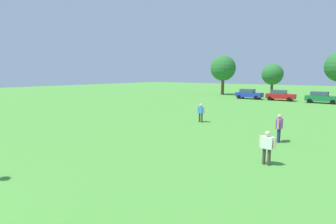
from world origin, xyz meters
TOP-DOWN VIEW (x-y plane):
  - ground_plane at (0.00, 30.00)m, footprint 160.00×160.00m
  - adult_bystander at (6.95, 12.26)m, footprint 0.77×0.33m
  - bystander_near_trees at (6.26, 17.03)m, footprint 0.37×0.84m
  - bystander_midfield at (-1.19, 20.28)m, footprint 0.78×0.34m
  - parked_car_blue_0 at (-5.82, 44.74)m, footprint 4.30×2.02m
  - parked_car_red_1 at (-0.76, 44.94)m, footprint 4.30×2.02m
  - parked_car_green_2 at (5.10, 44.38)m, footprint 4.30×2.02m
  - tree_far_left at (-13.48, 50.60)m, footprint 5.09×5.09m
  - tree_left at (-4.26, 52.54)m, footprint 3.93×3.93m

SIDE VIEW (x-z plane):
  - ground_plane at x=0.00m, z-range 0.00..0.00m
  - parked_car_blue_0 at x=-5.82m, z-range 0.02..1.70m
  - parked_car_red_1 at x=-0.76m, z-range 0.02..1.70m
  - parked_car_green_2 at x=5.10m, z-range 0.02..1.70m
  - adult_bystander at x=6.95m, z-range 0.15..1.78m
  - bystander_midfield at x=-1.19m, z-range 0.15..1.80m
  - bystander_near_trees at x=6.26m, z-range 0.17..1.94m
  - tree_left at x=-4.26m, z-range 1.07..7.20m
  - tree_far_left at x=-13.48m, z-range 1.39..9.31m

